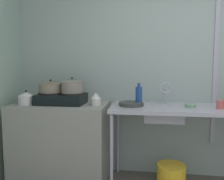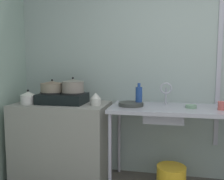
% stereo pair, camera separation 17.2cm
% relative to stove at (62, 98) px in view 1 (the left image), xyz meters
% --- Properties ---
extents(wall_back, '(5.38, 0.10, 2.79)m').
position_rel_stove_xyz_m(wall_back, '(1.63, 0.37, 0.42)').
color(wall_back, '#92A39D').
rests_on(wall_back, ground).
extents(wall_metal_strip, '(0.05, 0.01, 2.24)m').
position_rel_stove_xyz_m(wall_metal_strip, '(1.78, 0.31, 0.56)').
color(wall_metal_strip, '#A1A3B0').
extents(counter_concrete, '(1.09, 0.64, 0.91)m').
position_rel_stove_xyz_m(counter_concrete, '(-0.02, -0.00, -0.52)').
color(counter_concrete, gray).
rests_on(counter_concrete, ground).
extents(counter_sink, '(1.67, 0.64, 0.91)m').
position_rel_stove_xyz_m(counter_sink, '(1.43, -0.00, -0.13)').
color(counter_sink, '#A1A3B0').
rests_on(counter_sink, ground).
extents(stove, '(0.54, 0.38, 0.13)m').
position_rel_stove_xyz_m(stove, '(0.00, 0.00, 0.00)').
color(stove, black).
rests_on(stove, counter_concrete).
extents(pot_on_left_burner, '(0.28, 0.28, 0.15)m').
position_rel_stove_xyz_m(pot_on_left_burner, '(-0.13, -0.00, 0.13)').
color(pot_on_left_burner, gray).
rests_on(pot_on_left_burner, stove).
extents(pot_on_right_burner, '(0.26, 0.26, 0.18)m').
position_rel_stove_xyz_m(pot_on_right_burner, '(0.13, -0.00, 0.15)').
color(pot_on_right_burner, gray).
rests_on(pot_on_right_burner, stove).
extents(pot_beside_stove, '(0.17, 0.17, 0.17)m').
position_rel_stove_xyz_m(pot_beside_stove, '(-0.38, -0.12, 0.01)').
color(pot_beside_stove, silver).
rests_on(pot_beside_stove, counter_concrete).
extents(percolator, '(0.12, 0.12, 0.14)m').
position_rel_stove_xyz_m(percolator, '(0.42, -0.05, 0.00)').
color(percolator, beige).
rests_on(percolator, counter_concrete).
extents(sink_basin, '(0.41, 0.32, 0.15)m').
position_rel_stove_xyz_m(sink_basin, '(1.17, -0.04, -0.14)').
color(sink_basin, '#A1A3B0').
rests_on(sink_basin, counter_sink).
extents(faucet, '(0.13, 0.08, 0.26)m').
position_rel_stove_xyz_m(faucet, '(1.19, 0.11, 0.11)').
color(faucet, '#A1A3B0').
rests_on(faucet, counter_sink).
extents(frying_pan, '(0.28, 0.28, 0.04)m').
position_rel_stove_xyz_m(frying_pan, '(0.81, -0.02, -0.04)').
color(frying_pan, '#353935').
rests_on(frying_pan, counter_sink).
extents(cup_by_rack, '(0.07, 0.07, 0.09)m').
position_rel_stove_xyz_m(cup_by_rack, '(1.74, -0.06, -0.02)').
color(cup_by_rack, '#B9544F').
rests_on(cup_by_rack, counter_sink).
extents(small_bowl_on_drainboard, '(0.11, 0.11, 0.04)m').
position_rel_stove_xyz_m(small_bowl_on_drainboard, '(1.45, -0.02, -0.05)').
color(small_bowl_on_drainboard, gray).
rests_on(small_bowl_on_drainboard, counter_sink).
extents(bottle_by_sink, '(0.07, 0.07, 0.25)m').
position_rel_stove_xyz_m(bottle_by_sink, '(0.89, 0.02, 0.04)').
color(bottle_by_sink, navy).
rests_on(bottle_by_sink, counter_sink).
extents(bucket_on_floor, '(0.32, 0.32, 0.26)m').
position_rel_stove_xyz_m(bucket_on_floor, '(1.27, -0.03, -0.85)').
color(bucket_on_floor, yellow).
rests_on(bucket_on_floor, ground).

